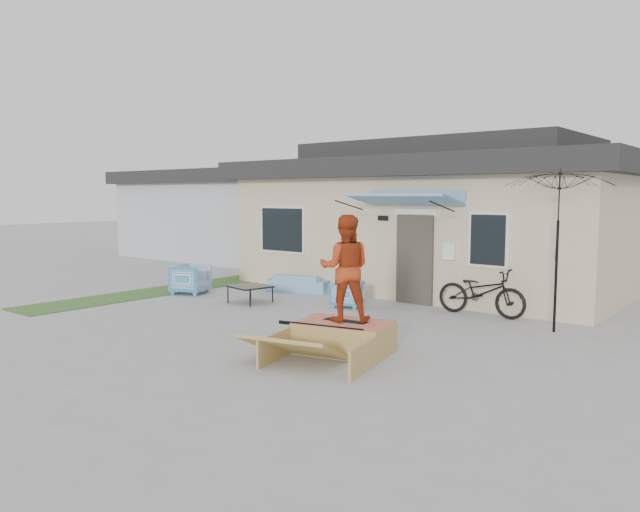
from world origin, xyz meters
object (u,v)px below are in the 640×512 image
Objects in this scene: patio_umbrella at (557,239)px; armchair_right at (347,292)px; skate_ramp at (344,337)px; coffee_table at (250,294)px; loveseat at (299,280)px; bicycle at (481,287)px; skater at (345,266)px; armchair_left at (191,278)px; skateboard at (345,320)px.

armchair_right is at bearing -174.91° from patio_umbrella.
coffee_table is at bearing 140.56° from skate_ramp.
loveseat is 6.96m from patio_umbrella.
patio_umbrella is at bearing 158.14° from loveseat.
bicycle is at bearing 91.43° from armchair_right.
skater is at bearing -26.06° from coffee_table.
bicycle is (5.08, 0.07, 0.30)m from loveseat.
armchair_left is 4.39m from armchair_right.
skateboard is (-0.01, 0.05, 0.27)m from skate_ramp.
patio_umbrella is at bearing 45.89° from skate_ramp.
skate_ramp reaches higher than coffee_table.
loveseat is 2.44m from armchair_right.
armchair_right is 0.29× the size of patio_umbrella.
patio_umbrella is (8.79, 1.47, 1.33)m from armchair_left.
skate_ramp is (4.43, -2.21, 0.04)m from coffee_table.
armchair_left is 2.17m from coffee_table.
skater is at bearing 18.08° from armchair_right.
armchair_left is (-2.00, -1.98, 0.10)m from loveseat.
armchair_right is at bearing 118.67° from skateboard.
patio_umbrella is at bearing -101.80° from armchair_left.
skater is at bearing 90.00° from skate_ramp.
loveseat is at bearing -130.12° from armchair_right.
skateboard is at bearing 120.60° from loveseat.
coffee_table is at bearing -167.80° from patio_umbrella.
loveseat is 2.18× the size of skateboard.
skate_ramp is at bearing 171.80° from bicycle.
skate_ramp is 1.14× the size of skater.
armchair_left is 6.98m from skater.
armchair_right is 0.39× the size of skater.
armchair_right is 0.89× the size of skateboard.
patio_umbrella reaches higher than skate_ramp.
patio_umbrella is (4.54, 0.40, 1.41)m from armchair_right.
skateboard is (-0.49, -4.18, -0.10)m from bicycle.
armchair_right is at bearing -88.22° from skater.
armchair_left reaches higher than armchair_right.
patio_umbrella reaches higher than bicycle.
armchair_right is 0.34× the size of skate_ramp.
loveseat reaches higher than skateboard.
armchair_left is 9.01m from patio_umbrella.
coffee_table is 0.42× the size of skate_ramp.
skater is at bearing -129.18° from armchair_left.
patio_umbrella reaches higher than armchair_right.
coffee_table is at bearing 146.54° from skateboard.
patio_umbrella is (6.63, 1.43, 1.54)m from coffee_table.
skater is (0.00, -0.00, 0.89)m from skateboard.
skateboard reaches higher than coffee_table.
patio_umbrella is 4.40m from skateboard.
skate_ramp is at bearing 68.65° from skater.
armchair_left is at bearing -170.52° from patio_umbrella.
skater reaches higher than skate_ramp.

